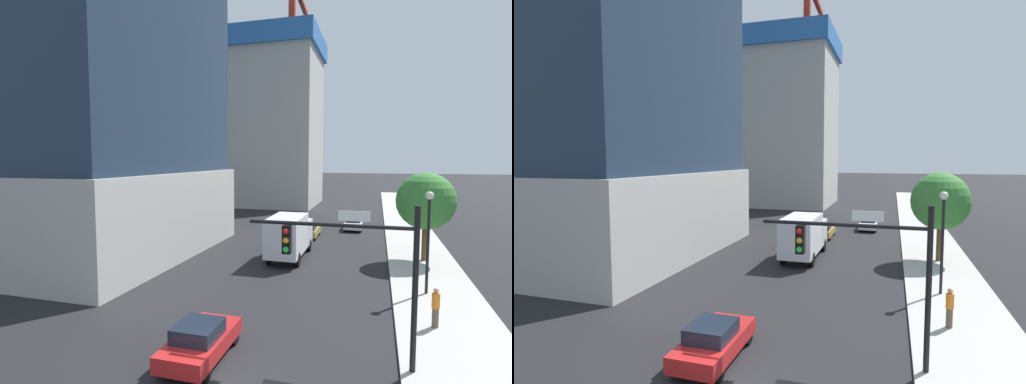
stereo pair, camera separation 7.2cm
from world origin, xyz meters
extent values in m
cube|color=#B2AFA8|center=(7.76, 20.00, 0.07)|extent=(4.66, 120.00, 0.15)
cube|color=#B2AFA8|center=(-19.86, 15.67, 3.23)|extent=(21.91, 20.05, 6.47)
cube|color=#B2AFA8|center=(-12.74, 52.72, 13.52)|extent=(15.90, 15.18, 27.03)
cube|color=#2D6BB7|center=(-12.74, 52.72, 25.53)|extent=(16.85, 16.09, 3.00)
cube|color=red|center=(-7.97, 48.16, 16.81)|extent=(0.90, 0.90, 33.61)
cylinder|color=black|center=(5.83, 3.45, 3.05)|extent=(0.20, 0.20, 5.80)
cylinder|color=black|center=(2.87, 3.45, 5.16)|extent=(5.92, 0.14, 0.14)
cube|color=black|center=(1.34, 3.45, 4.53)|extent=(0.32, 0.36, 1.05)
sphere|color=red|center=(1.34, 3.26, 4.87)|extent=(0.22, 0.22, 0.22)
sphere|color=orange|center=(1.34, 3.26, 4.53)|extent=(0.22, 0.22, 0.22)
sphere|color=green|center=(1.34, 3.26, 4.19)|extent=(0.22, 0.22, 0.22)
cube|color=white|center=(3.76, 3.45, 5.51)|extent=(1.10, 0.04, 0.36)
cylinder|color=black|center=(7.23, 12.26, 2.76)|extent=(0.16, 0.16, 5.21)
sphere|color=silver|center=(7.23, 12.26, 5.54)|extent=(0.44, 0.44, 0.44)
cylinder|color=brown|center=(7.88, 19.87, 1.55)|extent=(0.36, 0.36, 2.79)
sphere|color=#387F33|center=(7.88, 19.87, 4.48)|extent=(4.11, 4.11, 4.11)
cube|color=silver|center=(2.22, 32.01, 0.57)|extent=(1.78, 4.09, 0.60)
cube|color=#19212D|center=(2.22, 32.17, 1.13)|extent=(1.49, 1.97, 0.52)
cylinder|color=black|center=(1.44, 33.40, 0.32)|extent=(0.22, 0.64, 0.64)
cylinder|color=black|center=(3.00, 33.40, 0.32)|extent=(0.22, 0.64, 0.64)
cylinder|color=black|center=(1.44, 30.62, 0.32)|extent=(0.22, 0.64, 0.64)
cylinder|color=black|center=(3.00, 30.62, 0.32)|extent=(0.22, 0.64, 0.64)
cube|color=red|center=(-1.71, 2.42, 0.59)|extent=(1.84, 4.13, 0.61)
cube|color=#19212D|center=(-1.71, 2.17, 1.17)|extent=(1.54, 1.78, 0.56)
cylinder|color=black|center=(-2.52, 3.83, 0.33)|extent=(0.22, 0.66, 0.66)
cylinder|color=black|center=(-0.90, 3.83, 0.33)|extent=(0.22, 0.66, 0.66)
cylinder|color=black|center=(-2.52, 1.02, 0.33)|extent=(0.22, 0.66, 0.66)
cylinder|color=black|center=(-0.90, 1.02, 0.33)|extent=(0.22, 0.66, 0.66)
cube|color=#AD8938|center=(-1.71, 26.66, 0.57)|extent=(1.91, 4.10, 0.60)
cube|color=#19212D|center=(-1.71, 25.94, 1.10)|extent=(1.60, 1.80, 0.46)
cylinder|color=black|center=(-2.55, 28.06, 0.32)|extent=(0.22, 0.63, 0.63)
cylinder|color=black|center=(-0.87, 28.06, 0.32)|extent=(0.22, 0.63, 0.63)
cylinder|color=black|center=(-2.55, 25.27, 0.32)|extent=(0.22, 0.63, 0.63)
cylinder|color=black|center=(-0.87, 25.27, 0.32)|extent=(0.22, 0.63, 0.63)
cube|color=silver|center=(-1.71, 20.92, 1.58)|extent=(2.32, 1.99, 1.96)
cube|color=silver|center=(-1.71, 17.28, 1.96)|extent=(2.32, 4.98, 2.71)
cylinder|color=black|center=(-2.73, 20.92, 0.50)|extent=(0.30, 1.00, 1.00)
cylinder|color=black|center=(-0.69, 20.92, 0.50)|extent=(0.30, 1.00, 1.00)
cylinder|color=black|center=(-2.73, 16.04, 0.50)|extent=(0.30, 1.00, 1.00)
cylinder|color=black|center=(-0.69, 16.04, 0.50)|extent=(0.30, 1.00, 1.00)
cylinder|color=brown|center=(7.08, 7.63, 0.58)|extent=(0.28, 0.28, 0.86)
cylinder|color=orange|center=(7.08, 7.63, 1.34)|extent=(0.34, 0.34, 0.66)
sphere|color=tan|center=(7.08, 7.63, 1.79)|extent=(0.23, 0.23, 0.23)
camera|label=1|loc=(4.49, -10.78, 7.53)|focal=27.87mm
camera|label=2|loc=(4.55, -10.76, 7.53)|focal=27.87mm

